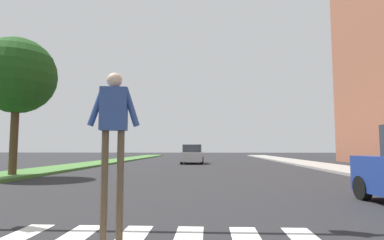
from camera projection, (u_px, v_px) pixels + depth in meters
The scene contains 6 objects.
ground_plane at pixel (200, 164), 27.02m from camera, with size 140.00×140.00×0.00m, color #262628.
median_strip at pixel (88, 164), 25.49m from camera, with size 2.94×64.00×0.15m, color #477A38.
tree_mid at pixel (17, 76), 15.29m from camera, with size 3.68×3.68×6.60m.
sidewalk_right at pixel (317, 165), 24.56m from camera, with size 3.00×64.00×0.15m, color #9E9991.
pedestrian_performer at pixel (113, 130), 4.54m from camera, with size 0.75×0.29×2.49m.
sedan_midblock at pixel (192, 155), 28.60m from camera, with size 1.93×4.31×1.70m.
Camera 1 is at (0.77, 2.76, 1.40)m, focal length 29.57 mm.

